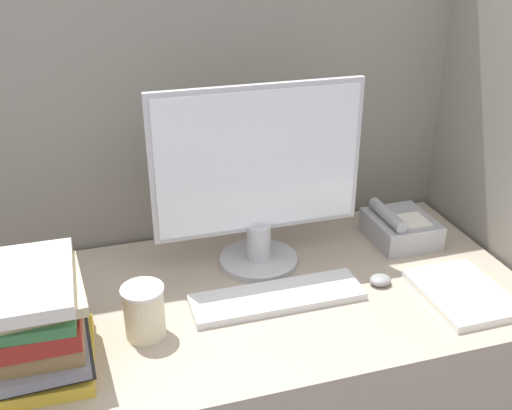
# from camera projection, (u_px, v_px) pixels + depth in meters

# --- Properties ---
(cubicle_panel_rear) EXTENTS (1.91, 0.04, 1.79)m
(cubicle_panel_rear) POSITION_uv_depth(u_px,v_px,m) (210.00, 187.00, 1.88)
(cubicle_panel_rear) COLOR gray
(cubicle_panel_rear) RESTS_ON ground_plane
(cubicle_panel_right) EXTENTS (0.04, 0.79, 1.79)m
(cubicle_panel_right) POSITION_uv_depth(u_px,v_px,m) (501.00, 205.00, 1.76)
(cubicle_panel_right) COLOR gray
(cubicle_panel_right) RESTS_ON ground_plane
(desk) EXTENTS (1.51, 0.73, 0.76)m
(desk) POSITION_uv_depth(u_px,v_px,m) (247.00, 402.00, 1.75)
(desk) COLOR tan
(desk) RESTS_ON ground_plane
(monitor) EXTENTS (0.58, 0.23, 0.52)m
(monitor) POSITION_uv_depth(u_px,v_px,m) (258.00, 182.00, 1.62)
(monitor) COLOR #B7B7BC
(monitor) RESTS_ON desk
(keyboard) EXTENTS (0.45, 0.13, 0.02)m
(keyboard) POSITION_uv_depth(u_px,v_px,m) (277.00, 297.00, 1.56)
(keyboard) COLOR silver
(keyboard) RESTS_ON desk
(mouse) EXTENTS (0.06, 0.05, 0.03)m
(mouse) POSITION_uv_depth(u_px,v_px,m) (380.00, 280.00, 1.63)
(mouse) COLOR gray
(mouse) RESTS_ON desk
(coffee_cup) EXTENTS (0.10, 0.10, 0.13)m
(coffee_cup) POSITION_uv_depth(u_px,v_px,m) (144.00, 312.00, 1.41)
(coffee_cup) COLOR beige
(coffee_cup) RESTS_ON desk
(book_stack) EXTENTS (0.23, 0.30, 0.24)m
(book_stack) POSITION_uv_depth(u_px,v_px,m) (36.00, 321.00, 1.29)
(book_stack) COLOR gold
(book_stack) RESTS_ON desk
(desk_telephone) EXTENTS (0.18, 0.21, 0.11)m
(desk_telephone) POSITION_uv_depth(u_px,v_px,m) (400.00, 228.00, 1.84)
(desk_telephone) COLOR #99999E
(desk_telephone) RESTS_ON desk
(paper_pile) EXTENTS (0.21, 0.27, 0.02)m
(paper_pile) POSITION_uv_depth(u_px,v_px,m) (462.00, 293.00, 1.58)
(paper_pile) COLOR white
(paper_pile) RESTS_ON desk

